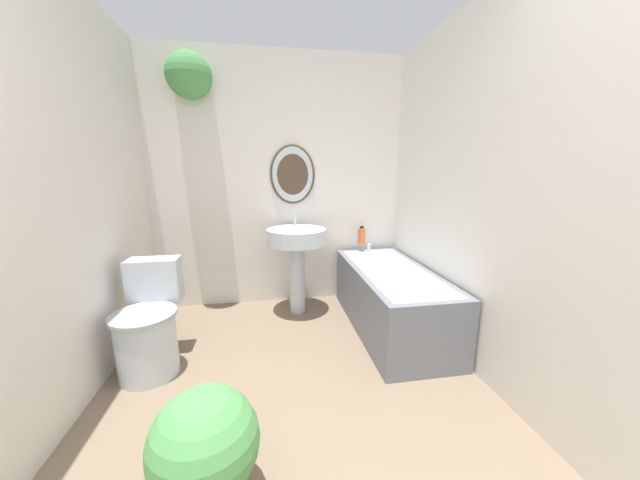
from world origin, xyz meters
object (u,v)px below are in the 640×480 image
(toilet, at_px, (149,327))
(bathtub, at_px, (391,298))
(pedestal_sink, at_px, (297,247))
(shampoo_bottle, at_px, (362,236))
(potted_plant, at_px, (205,447))

(toilet, relative_size, bathtub, 0.51)
(pedestal_sink, distance_m, shampoo_bottle, 0.70)
(potted_plant, bearing_deg, toilet, 117.41)
(toilet, relative_size, pedestal_sink, 0.80)
(shampoo_bottle, bearing_deg, pedestal_sink, -164.34)
(toilet, bearing_deg, bathtub, 8.76)
(toilet, height_order, shampoo_bottle, shampoo_bottle)
(bathtub, bearing_deg, pedestal_sink, 148.73)
(shampoo_bottle, xyz_separation_m, potted_plant, (-1.21, -1.95, -0.40))
(bathtub, xyz_separation_m, shampoo_bottle, (-0.07, 0.64, 0.41))
(pedestal_sink, relative_size, bathtub, 0.63)
(bathtub, bearing_deg, toilet, -171.24)
(pedestal_sink, xyz_separation_m, bathtub, (0.75, -0.45, -0.36))
(pedestal_sink, height_order, bathtub, pedestal_sink)
(pedestal_sink, height_order, shampoo_bottle, pedestal_sink)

